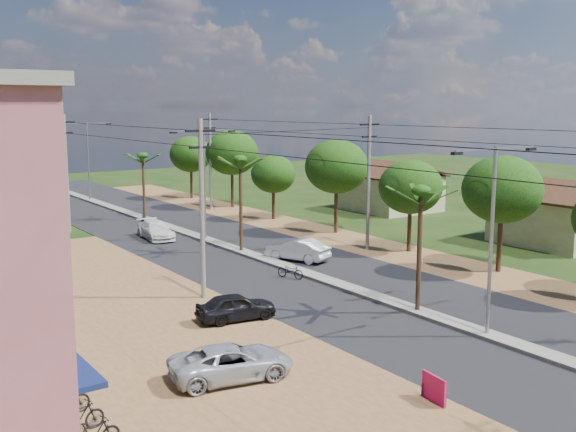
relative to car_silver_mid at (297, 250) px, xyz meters
name	(u,v)px	position (x,y,z in m)	size (l,w,h in m)	color
ground	(486,337)	(-1.70, -16.01, -0.68)	(160.00, 160.00, 0.00)	black
road	(284,267)	(-1.70, -1.01, -0.66)	(12.00, 110.00, 0.04)	black
median	(257,257)	(-1.70, 1.99, -0.59)	(1.00, 90.00, 0.18)	#605E56
dirt_lot_west	(69,354)	(-16.70, -8.01, -0.66)	(18.00, 46.00, 0.04)	brown
dirt_shoulder_east	(388,250)	(6.80, -1.01, -0.67)	(5.00, 90.00, 0.03)	brown
house_east_near	(559,210)	(18.30, -6.01, 1.71)	(7.60, 7.50, 4.60)	#9A8A68
house_east_far	(391,185)	(19.30, 11.99, 1.71)	(7.60, 7.50, 4.60)	#9A8A68
tree_east_c	(502,189)	(8.00, -9.01, 4.18)	(4.60, 4.60, 6.83)	black
tree_east_d	(411,187)	(7.70, -2.01, 3.66)	(4.20, 4.20, 6.13)	black
tree_east_e	(336,167)	(7.90, 5.99, 4.41)	(4.80, 4.80, 7.14)	black
tree_east_f	(273,174)	(7.50, 13.99, 3.21)	(3.80, 3.80, 5.52)	black
tree_east_g	(232,153)	(8.10, 21.99, 4.56)	(5.00, 5.00, 7.38)	black
tree_east_h	(191,154)	(7.80, 29.99, 3.96)	(4.40, 4.40, 6.52)	black
palm_median_near	(421,196)	(-1.70, -12.01, 4.86)	(2.00, 2.00, 6.15)	black
palm_median_mid	(240,164)	(-1.70, 3.99, 5.22)	(2.00, 2.00, 6.55)	black
palm_median_far	(143,158)	(-1.70, 19.99, 4.58)	(2.00, 2.00, 5.85)	black
streetlight_near	(492,225)	(-1.70, -16.01, 4.10)	(5.10, 0.18, 8.00)	gray
streetlight_mid	(204,175)	(-1.70, 8.99, 4.10)	(5.10, 0.18, 8.00)	gray
streetlight_far	(88,154)	(-1.70, 33.99, 4.10)	(5.10, 0.18, 8.00)	gray
utility_pole_w_b	(202,205)	(-8.70, -4.01, 4.08)	(1.60, 0.24, 9.00)	#605E56
utility_pole_w_c	(66,171)	(-8.70, 17.99, 4.08)	(1.60, 0.24, 9.00)	#605E56
utility_pole_w_d	(3,154)	(-8.70, 38.99, 4.08)	(1.60, 0.24, 9.00)	#605E56
utility_pole_e_b	(369,180)	(5.80, -0.01, 4.08)	(1.60, 0.24, 9.00)	#605E56
utility_pole_e_c	(210,159)	(5.80, 21.99, 4.08)	(1.60, 0.24, 9.00)	#605E56
car_silver_mid	(297,250)	(0.00, 0.00, 0.00)	(1.44, 4.13, 1.36)	#ACAFB4
car_white_far	(156,231)	(-4.41, 11.54, -0.04)	(1.79, 4.41, 1.28)	silver
car_parked_silver	(232,363)	(-12.71, -13.75, -0.07)	(2.04, 4.42, 1.23)	#ACAFB4
car_parked_dark	(236,307)	(-9.20, -8.08, -0.06)	(1.46, 3.63, 1.24)	black
moto_rider_west_a	(290,271)	(-2.90, -3.37, -0.25)	(0.58, 1.65, 0.87)	black
moto_rider_west_b	(143,220)	(-2.90, 17.41, -0.22)	(0.43, 1.54, 0.92)	black
roadside_sign	(434,389)	(-8.25, -19.16, -0.21)	(0.23, 1.14, 0.95)	#BA114D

